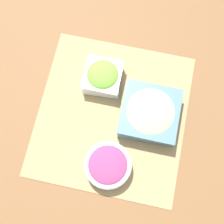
# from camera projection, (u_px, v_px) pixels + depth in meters

# --- Properties ---
(ground_plane) EXTENTS (3.00, 3.00, 0.00)m
(ground_plane) POSITION_uv_depth(u_px,v_px,m) (112.00, 115.00, 1.00)
(ground_plane) COLOR brown
(placemat) EXTENTS (0.50, 0.47, 0.00)m
(placemat) POSITION_uv_depth(u_px,v_px,m) (112.00, 115.00, 1.00)
(placemat) COLOR #937F56
(placemat) RESTS_ON ground_plane
(onion_bowl) EXTENTS (0.14, 0.14, 0.05)m
(onion_bowl) POSITION_uv_depth(u_px,v_px,m) (108.00, 165.00, 0.93)
(onion_bowl) COLOR silver
(onion_bowl) RESTS_ON placemat
(lettuce_bowl) EXTENTS (0.12, 0.12, 0.07)m
(lettuce_bowl) POSITION_uv_depth(u_px,v_px,m) (103.00, 76.00, 1.00)
(lettuce_bowl) COLOR white
(lettuce_bowl) RESTS_ON placemat
(cucumber_bowl) EXTENTS (0.18, 0.18, 0.07)m
(cucumber_bowl) POSITION_uv_depth(u_px,v_px,m) (150.00, 113.00, 0.96)
(cucumber_bowl) COLOR slate
(cucumber_bowl) RESTS_ON placemat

